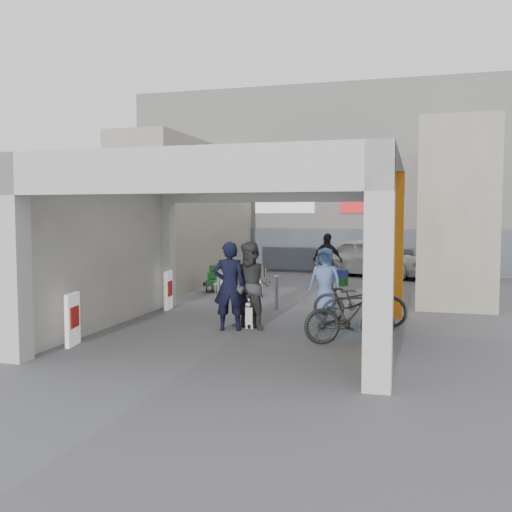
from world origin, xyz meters
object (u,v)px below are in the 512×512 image
(border_collie, at_px, (251,315))
(man_elderly, at_px, (325,281))
(man_back_turned, at_px, (252,286))
(bicycle_rear, at_px, (350,315))
(bicycle_front, at_px, (359,301))
(white_van, at_px, (372,258))
(man_crates, at_px, (328,261))
(produce_stand, at_px, (225,282))
(man_with_dog, at_px, (229,286))
(cafe_set, at_px, (240,287))

(border_collie, relative_size, man_elderly, 0.43)
(man_back_turned, distance_m, bicycle_rear, 2.37)
(bicycle_front, height_order, white_van, white_van)
(man_back_turned, xyz_separation_m, man_crates, (0.52, 7.41, -0.02))
(produce_stand, relative_size, white_van, 0.28)
(man_with_dog, relative_size, man_elderly, 1.15)
(man_back_turned, xyz_separation_m, bicycle_front, (2.20, 1.05, -0.40))
(border_collie, height_order, bicycle_rear, bicycle_rear)
(man_elderly, distance_m, bicycle_rear, 3.33)
(border_collie, bearing_deg, man_elderly, 66.44)
(produce_stand, relative_size, border_collie, 1.80)
(cafe_set, height_order, man_crates, man_crates)
(border_collie, relative_size, bicycle_front, 0.34)
(man_elderly, height_order, man_crates, man_crates)
(cafe_set, distance_m, bicycle_rear, 6.84)
(border_collie, relative_size, bicycle_rear, 0.39)
(bicycle_rear, bearing_deg, man_back_turned, 45.77)
(border_collie, relative_size, white_van, 0.16)
(cafe_set, xyz_separation_m, man_back_turned, (1.77, -4.78, 0.66))
(white_van, bearing_deg, border_collie, -168.23)
(man_with_dog, bearing_deg, white_van, -113.92)
(man_crates, relative_size, bicycle_front, 0.89)
(man_with_dog, distance_m, man_back_turned, 0.48)
(bicycle_front, bearing_deg, produce_stand, 49.16)
(white_van, bearing_deg, man_elderly, -162.37)
(bicycle_rear, bearing_deg, man_elderly, -7.42)
(cafe_set, relative_size, man_crates, 0.73)
(border_collie, height_order, man_elderly, man_elderly)
(bicycle_front, xyz_separation_m, bicycle_rear, (0.00, -1.83, -0.00))
(man_with_dog, xyz_separation_m, white_van, (2.13, 11.68, -0.19))
(man_elderly, bearing_deg, bicycle_rear, -64.03)
(border_collie, bearing_deg, bicycle_rear, -16.31)
(bicycle_rear, bearing_deg, man_crates, -13.08)
(man_with_dog, xyz_separation_m, man_crates, (0.96, 7.62, -0.03))
(man_crates, bearing_deg, bicycle_front, 122.91)
(bicycle_front, bearing_deg, white_van, 5.52)
(man_with_dog, height_order, man_elderly, man_with_dog)
(man_elderly, height_order, bicycle_front, man_elderly)
(bicycle_front, relative_size, bicycle_rear, 1.15)
(man_elderly, bearing_deg, border_collie, -111.45)
(man_elderly, bearing_deg, bicycle_front, -44.95)
(man_elderly, relative_size, bicycle_rear, 0.91)
(produce_stand, height_order, bicycle_front, bicycle_front)
(man_elderly, xyz_separation_m, man_crates, (-0.70, 5.02, 0.10))
(cafe_set, relative_size, man_back_turned, 0.72)
(bicycle_rear, bearing_deg, man_with_dog, 53.00)
(man_crates, bearing_deg, cafe_set, 67.02)
(produce_stand, xyz_separation_m, bicycle_front, (4.69, -4.46, 0.22))
(border_collie, distance_m, bicycle_rear, 2.48)
(produce_stand, xyz_separation_m, bicycle_rear, (4.69, -6.29, 0.21))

